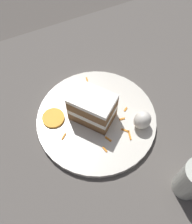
{
  "coord_description": "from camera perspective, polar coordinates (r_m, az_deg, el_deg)",
  "views": [
    {
      "loc": [
        0.14,
        0.26,
        0.63
      ],
      "look_at": [
        0.0,
        -0.05,
        0.07
      ],
      "focal_mm": 42.0,
      "sensor_mm": 36.0,
      "label": 1
    }
  ],
  "objects": [
    {
      "name": "carrot_shreds_scatter",
      "position": [
        0.68,
        2.68,
        -1.56
      ],
      "size": [
        0.19,
        0.23,
        0.0
      ],
      "color": "orange",
      "rests_on": "plate"
    },
    {
      "name": "cake_slice",
      "position": [
        0.64,
        -0.78,
        0.99
      ],
      "size": [
        0.12,
        0.13,
        0.09
      ],
      "rotation": [
        0.0,
        0.0,
        3.8
      ],
      "color": "brown",
      "rests_on": "plate"
    },
    {
      "name": "orange_garnish",
      "position": [
        0.68,
        -9.27,
        -1.29
      ],
      "size": [
        0.06,
        0.06,
        0.01
      ],
      "primitive_type": "cylinder",
      "color": "orange",
      "rests_on": "plate"
    },
    {
      "name": "cream_dollop",
      "position": [
        0.65,
        10.05,
        -1.77
      ],
      "size": [
        0.04,
        0.04,
        0.05
      ],
      "primitive_type": "ellipsoid",
      "color": "white",
      "rests_on": "plate"
    },
    {
      "name": "ground_plane",
      "position": [
        0.7,
        1.74,
        -5.91
      ],
      "size": [
        6.0,
        6.0,
        0.0
      ],
      "primitive_type": "plane",
      "color": "#4C4742",
      "rests_on": "ground"
    },
    {
      "name": "dining_table",
      "position": [
        0.69,
        1.77,
        -5.5
      ],
      "size": [
        1.28,
        0.89,
        0.02
      ],
      "primitive_type": "cube",
      "color": "#56514C",
      "rests_on": "ground"
    },
    {
      "name": "drinking_glass",
      "position": [
        0.62,
        20.02,
        -13.88
      ],
      "size": [
        0.06,
        0.06,
        0.11
      ],
      "color": "beige",
      "rests_on": "dining_table"
    },
    {
      "name": "plate",
      "position": [
        0.69,
        0.0,
        -1.67
      ],
      "size": [
        0.31,
        0.31,
        0.02
      ],
      "primitive_type": "cylinder",
      "color": "silver",
      "rests_on": "dining_table"
    }
  ]
}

